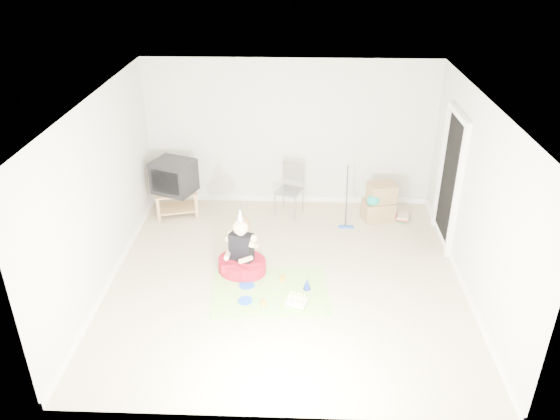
{
  "coord_description": "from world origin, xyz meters",
  "views": [
    {
      "loc": [
        0.16,
        -6.49,
        4.5
      ],
      "look_at": [
        -0.1,
        0.4,
        0.9
      ],
      "focal_mm": 35.0,
      "sensor_mm": 36.0,
      "label": 1
    }
  ],
  "objects_px": {
    "folding_chair": "(289,191)",
    "seated_woman": "(242,258)",
    "birthday_cake": "(297,302)",
    "crt_tv": "(174,176)",
    "tv_stand": "(176,201)",
    "cardboard_boxes": "(379,202)"
  },
  "relations": [
    {
      "from": "seated_woman",
      "to": "crt_tv",
      "type": "bearing_deg",
      "value": 127.0
    },
    {
      "from": "folding_chair",
      "to": "birthday_cake",
      "type": "xyz_separation_m",
      "value": [
        0.16,
        -2.59,
        -0.41
      ]
    },
    {
      "from": "folding_chair",
      "to": "cardboard_boxes",
      "type": "relative_size",
      "value": 1.42
    },
    {
      "from": "folding_chair",
      "to": "seated_woman",
      "type": "distance_m",
      "value": 1.95
    },
    {
      "from": "cardboard_boxes",
      "to": "seated_woman",
      "type": "height_order",
      "value": "seated_woman"
    },
    {
      "from": "birthday_cake",
      "to": "seated_woman",
      "type": "bearing_deg",
      "value": 136.44
    },
    {
      "from": "tv_stand",
      "to": "cardboard_boxes",
      "type": "bearing_deg",
      "value": -0.47
    },
    {
      "from": "seated_woman",
      "to": "birthday_cake",
      "type": "xyz_separation_m",
      "value": [
        0.81,
        -0.77,
        -0.19
      ]
    },
    {
      "from": "tv_stand",
      "to": "cardboard_boxes",
      "type": "distance_m",
      "value": 3.5
    },
    {
      "from": "cardboard_boxes",
      "to": "birthday_cake",
      "type": "distance_m",
      "value": 2.85
    },
    {
      "from": "tv_stand",
      "to": "folding_chair",
      "type": "xyz_separation_m",
      "value": [
        1.96,
        0.08,
        0.18
      ]
    },
    {
      "from": "crt_tv",
      "to": "cardboard_boxes",
      "type": "relative_size",
      "value": 1.02
    },
    {
      "from": "birthday_cake",
      "to": "cardboard_boxes",
      "type": "bearing_deg",
      "value": 60.92
    },
    {
      "from": "birthday_cake",
      "to": "tv_stand",
      "type": "bearing_deg",
      "value": 130.19
    },
    {
      "from": "cardboard_boxes",
      "to": "seated_woman",
      "type": "xyz_separation_m",
      "value": [
        -2.19,
        -1.71,
        -0.08
      ]
    },
    {
      "from": "crt_tv",
      "to": "folding_chair",
      "type": "bearing_deg",
      "value": 23.99
    },
    {
      "from": "tv_stand",
      "to": "cardboard_boxes",
      "type": "xyz_separation_m",
      "value": [
        3.5,
        -0.03,
        0.04
      ]
    },
    {
      "from": "seated_woman",
      "to": "birthday_cake",
      "type": "relative_size",
      "value": 3.17
    },
    {
      "from": "tv_stand",
      "to": "folding_chair",
      "type": "distance_m",
      "value": 1.97
    },
    {
      "from": "folding_chair",
      "to": "seated_woman",
      "type": "xyz_separation_m",
      "value": [
        -0.64,
        -1.82,
        -0.22
      ]
    },
    {
      "from": "cardboard_boxes",
      "to": "folding_chair",
      "type": "bearing_deg",
      "value": 175.97
    },
    {
      "from": "seated_woman",
      "to": "tv_stand",
      "type": "bearing_deg",
      "value": 127.0
    }
  ]
}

